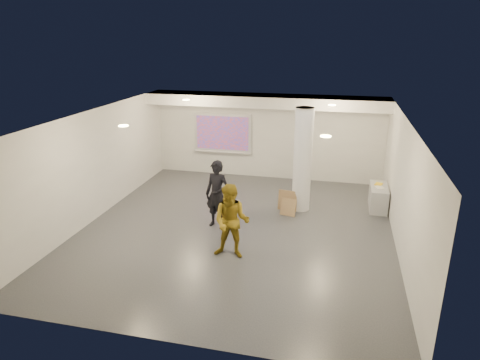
% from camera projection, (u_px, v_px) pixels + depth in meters
% --- Properties ---
extents(floor, '(8.00, 9.00, 0.01)m').
position_uv_depth(floor, '(237.00, 229.00, 11.31)').
color(floor, '#36383D').
rests_on(floor, ground).
extents(ceiling, '(8.00, 9.00, 0.01)m').
position_uv_depth(ceiling, '(236.00, 117.00, 10.33)').
color(ceiling, silver).
rests_on(ceiling, floor).
extents(wall_back, '(8.00, 0.01, 3.00)m').
position_uv_depth(wall_back, '(267.00, 136.00, 14.96)').
color(wall_back, silver).
rests_on(wall_back, floor).
extents(wall_front, '(8.00, 0.01, 3.00)m').
position_uv_depth(wall_front, '(168.00, 264.00, 6.68)').
color(wall_front, silver).
rests_on(wall_front, floor).
extents(wall_left, '(0.01, 9.00, 3.00)m').
position_uv_depth(wall_left, '(95.00, 165.00, 11.69)').
color(wall_left, silver).
rests_on(wall_left, floor).
extents(wall_right, '(0.01, 9.00, 3.00)m').
position_uv_depth(wall_right, '(403.00, 188.00, 9.95)').
color(wall_right, silver).
rests_on(wall_right, floor).
extents(soffit_band, '(8.00, 1.10, 0.36)m').
position_uv_depth(soffit_band, '(265.00, 101.00, 14.03)').
color(soffit_band, white).
rests_on(soffit_band, ceiling).
extents(downlight_nw, '(0.22, 0.22, 0.02)m').
position_uv_depth(downlight_nw, '(186.00, 100.00, 13.12)').
color(downlight_nw, '#FFF18E').
rests_on(downlight_nw, ceiling).
extents(downlight_ne, '(0.22, 0.22, 0.02)m').
position_uv_depth(downlight_ne, '(332.00, 105.00, 12.16)').
color(downlight_ne, '#FFF18E').
rests_on(downlight_ne, ceiling).
extents(downlight_sw, '(0.22, 0.22, 0.02)m').
position_uv_depth(downlight_sw, '(123.00, 126.00, 9.44)').
color(downlight_sw, '#FFF18E').
rests_on(downlight_sw, ceiling).
extents(downlight_se, '(0.22, 0.22, 0.02)m').
position_uv_depth(downlight_se, '(326.00, 136.00, 8.48)').
color(downlight_se, '#FFF18E').
rests_on(downlight_se, ceiling).
extents(column, '(0.52, 0.52, 3.00)m').
position_uv_depth(column, '(303.00, 160.00, 12.15)').
color(column, white).
rests_on(column, floor).
extents(projection_screen, '(2.10, 0.13, 1.42)m').
position_uv_depth(projection_screen, '(223.00, 133.00, 15.26)').
color(projection_screen, silver).
rests_on(projection_screen, wall_back).
extents(credenza, '(0.50, 1.18, 0.69)m').
position_uv_depth(credenza, '(378.00, 197.00, 12.57)').
color(credenza, '#9DA0A3').
rests_on(credenza, floor).
extents(papers_stack, '(0.31, 0.35, 0.02)m').
position_uv_depth(papers_stack, '(379.00, 187.00, 12.35)').
color(papers_stack, silver).
rests_on(papers_stack, credenza).
extents(postit_pad, '(0.27, 0.31, 0.03)m').
position_uv_depth(postit_pad, '(379.00, 184.00, 12.61)').
color(postit_pad, yellow).
rests_on(postit_pad, credenza).
extents(cardboard_back, '(0.57, 0.22, 0.60)m').
position_uv_depth(cardboard_back, '(287.00, 201.00, 12.44)').
color(cardboard_back, '#97754C').
rests_on(cardboard_back, floor).
extents(cardboard_front, '(0.47, 0.28, 0.48)m').
position_uv_depth(cardboard_front, '(288.00, 207.00, 12.12)').
color(cardboard_front, '#97754C').
rests_on(cardboard_front, floor).
extents(woman, '(0.75, 0.58, 1.82)m').
position_uv_depth(woman, '(217.00, 194.00, 11.21)').
color(woman, black).
rests_on(woman, floor).
extents(man, '(0.85, 0.67, 1.76)m').
position_uv_depth(man, '(232.00, 222.00, 9.67)').
color(man, olive).
rests_on(man, floor).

